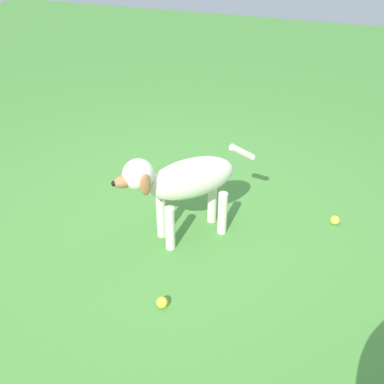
% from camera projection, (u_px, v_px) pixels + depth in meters
% --- Properties ---
extents(ground, '(14.00, 14.00, 0.00)m').
position_uv_depth(ground, '(171.00, 229.00, 3.09)').
color(ground, '#478438').
extents(dog, '(0.75, 0.72, 0.66)m').
position_uv_depth(dog, '(184.00, 181.00, 2.79)').
color(dog, silver).
rests_on(dog, ground).
extents(tennis_ball_0, '(0.07, 0.07, 0.07)m').
position_uv_depth(tennis_ball_0, '(335.00, 220.00, 3.13)').
color(tennis_ball_0, '#CAD73C').
rests_on(tennis_ball_0, ground).
extents(tennis_ball_1, '(0.07, 0.07, 0.07)m').
position_uv_depth(tennis_ball_1, '(162.00, 302.00, 2.48)').
color(tennis_ball_1, yellow).
rests_on(tennis_ball_1, ground).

